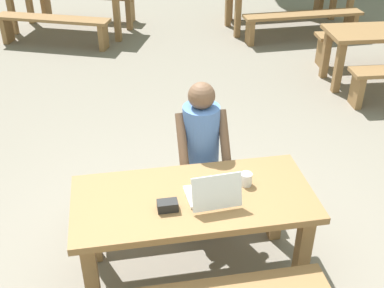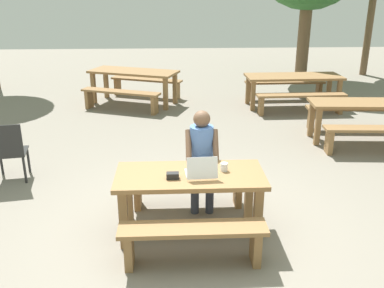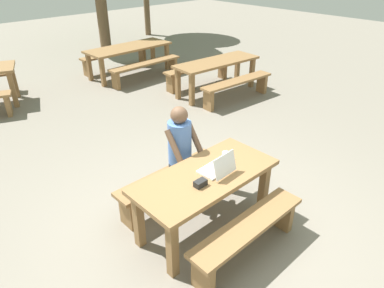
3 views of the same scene
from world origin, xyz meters
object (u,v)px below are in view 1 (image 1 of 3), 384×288
(picnic_table_front, at_px, (193,210))
(small_pouch, at_px, (168,206))
(laptop, at_px, (213,193))
(coffee_mug, at_px, (246,179))
(person_seated, at_px, (202,148))

(picnic_table_front, xyz_separation_m, small_pouch, (-0.19, -0.11, 0.15))
(laptop, distance_m, coffee_mug, 0.29)
(small_pouch, height_order, person_seated, person_seated)
(laptop, distance_m, small_pouch, 0.31)
(coffee_mug, bearing_deg, laptop, -153.24)
(laptop, height_order, person_seated, person_seated)
(laptop, bearing_deg, coffee_mug, -157.01)
(picnic_table_front, relative_size, person_seated, 1.29)
(picnic_table_front, distance_m, laptop, 0.22)
(picnic_table_front, distance_m, small_pouch, 0.27)
(picnic_table_front, bearing_deg, laptop, -30.38)
(picnic_table_front, xyz_separation_m, laptop, (0.12, -0.07, 0.18))
(small_pouch, xyz_separation_m, coffee_mug, (0.56, 0.17, 0.01))
(person_seated, bearing_deg, laptop, -94.57)
(laptop, relative_size, coffee_mug, 3.80)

